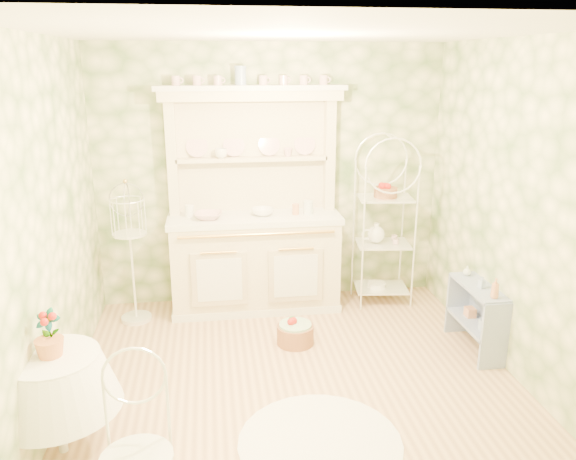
{
  "coord_description": "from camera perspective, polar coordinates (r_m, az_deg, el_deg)",
  "views": [
    {
      "loc": [
        -0.63,
        -3.97,
        2.51
      ],
      "look_at": [
        0.0,
        0.5,
        1.15
      ],
      "focal_mm": 35.0,
      "sensor_mm": 36.0,
      "label": 1
    }
  ],
  "objects": [
    {
      "name": "floor",
      "position": [
        4.74,
        0.88,
        -15.22
      ],
      "size": [
        3.6,
        3.6,
        0.0
      ],
      "primitive_type": "plane",
      "color": "tan",
      "rests_on": "ground"
    },
    {
      "name": "ceiling",
      "position": [
        4.03,
        1.06,
        19.47
      ],
      "size": [
        3.6,
        3.6,
        0.0
      ],
      "primitive_type": "plane",
      "color": "white",
      "rests_on": "floor"
    },
    {
      "name": "wall_left",
      "position": [
        4.3,
        -23.48,
        -0.31
      ],
      "size": [
        3.6,
        3.6,
        0.0
      ],
      "primitive_type": "plane",
      "color": "#F6ECBD",
      "rests_on": "floor"
    },
    {
      "name": "wall_right",
      "position": [
        4.8,
        22.71,
        1.45
      ],
      "size": [
        3.6,
        3.6,
        0.0
      ],
      "primitive_type": "plane",
      "color": "#F6ECBD",
      "rests_on": "floor"
    },
    {
      "name": "wall_back",
      "position": [
        5.92,
        -1.77,
        5.44
      ],
      "size": [
        3.6,
        3.6,
        0.0
      ],
      "primitive_type": "plane",
      "color": "#F6ECBD",
      "rests_on": "floor"
    },
    {
      "name": "wall_front",
      "position": [
        2.54,
        7.42,
        -10.51
      ],
      "size": [
        3.6,
        3.6,
        0.0
      ],
      "primitive_type": "plane",
      "color": "#F6ECBD",
      "rests_on": "floor"
    },
    {
      "name": "kitchen_dresser",
      "position": [
        5.67,
        -3.45,
        2.8
      ],
      "size": [
        1.87,
        0.61,
        2.29
      ],
      "primitive_type": "cube",
      "color": "beige",
      "rests_on": "floor"
    },
    {
      "name": "bakers_rack",
      "position": [
        5.99,
        9.72,
        0.59
      ],
      "size": [
        0.58,
        0.45,
        1.74
      ],
      "primitive_type": "cube",
      "rotation": [
        0.0,
        0.0,
        -0.12
      ],
      "color": "white",
      "rests_on": "floor"
    },
    {
      "name": "side_shelf",
      "position": [
        5.36,
        18.56,
        -8.51
      ],
      "size": [
        0.32,
        0.72,
        0.6
      ],
      "primitive_type": "cube",
      "rotation": [
        0.0,
        0.0,
        0.09
      ],
      "color": "#8999C0",
      "rests_on": "floor"
    },
    {
      "name": "round_table",
      "position": [
        4.12,
        -22.37,
        -15.97
      ],
      "size": [
        0.79,
        0.79,
        0.73
      ],
      "primitive_type": "cylinder",
      "rotation": [
        0.0,
        0.0,
        -0.19
      ],
      "color": "white",
      "rests_on": "floor"
    },
    {
      "name": "birdcage_stand",
      "position": [
        5.69,
        -15.66,
        -2.05
      ],
      "size": [
        0.38,
        0.38,
        1.47
      ],
      "primitive_type": "cube",
      "rotation": [
        0.0,
        0.0,
        0.1
      ],
      "color": "white",
      "rests_on": "floor"
    },
    {
      "name": "floor_basket",
      "position": [
        5.26,
        0.74,
        -10.25
      ],
      "size": [
        0.46,
        0.46,
        0.25
      ],
      "primitive_type": "cylinder",
      "rotation": [
        0.0,
        0.0,
        -0.24
      ],
      "color": "#9B6442",
      "rests_on": "floor"
    },
    {
      "name": "lace_rug",
      "position": [
        4.12,
        3.28,
        -20.69
      ],
      "size": [
        1.41,
        1.41,
        0.01
      ],
      "primitive_type": "cylinder",
      "rotation": [
        0.0,
        0.0,
        0.28
      ],
      "color": "white",
      "rests_on": "floor"
    },
    {
      "name": "bowl_floral",
      "position": [
        5.63,
        -8.08,
        1.2
      ],
      "size": [
        0.31,
        0.31,
        0.07
      ],
      "primitive_type": "imported",
      "rotation": [
        0.0,
        0.0,
        -0.16
      ],
      "color": "white",
      "rests_on": "kitchen_dresser"
    },
    {
      "name": "bowl_white",
      "position": [
        5.71,
        -2.59,
        1.59
      ],
      "size": [
        0.29,
        0.29,
        0.07
      ],
      "primitive_type": "imported",
      "rotation": [
        0.0,
        0.0,
        -0.36
      ],
      "color": "white",
      "rests_on": "kitchen_dresser"
    },
    {
      "name": "cup_left",
      "position": [
        5.7,
        -6.83,
        7.56
      ],
      "size": [
        0.16,
        0.16,
        0.1
      ],
      "primitive_type": "imported",
      "rotation": [
        0.0,
        0.0,
        -0.38
      ],
      "color": "white",
      "rests_on": "kitchen_dresser"
    },
    {
      "name": "cup_right",
      "position": [
        5.78,
        -0.01,
        7.79
      ],
      "size": [
        0.11,
        0.11,
        0.09
      ],
      "primitive_type": "imported",
      "rotation": [
        0.0,
        0.0,
        -0.18
      ],
      "color": "white",
      "rests_on": "kitchen_dresser"
    },
    {
      "name": "potted_geranium",
      "position": [
        3.92,
        -23.05,
        -9.72
      ],
      "size": [
        0.18,
        0.14,
        0.3
      ],
      "primitive_type": "imported",
      "rotation": [
        0.0,
        0.0,
        -0.22
      ],
      "color": "#3F7238",
      "rests_on": "round_table"
    },
    {
      "name": "bottle_amber",
      "position": [
        5.0,
        20.28,
        -5.78
      ],
      "size": [
        0.08,
        0.08,
        0.17
      ],
      "primitive_type": "imported",
      "rotation": [
        0.0,
        0.0,
        -0.16
      ],
      "color": "tan",
      "rests_on": "side_shelf"
    },
    {
      "name": "bottle_blue",
      "position": [
        5.18,
        19.07,
        -5.19
      ],
      "size": [
        0.06,
        0.06,
        0.11
      ],
      "primitive_type": "imported",
      "rotation": [
        0.0,
        0.0,
        0.31
      ],
      "color": "#91A7CB",
      "rests_on": "side_shelf"
    },
    {
      "name": "bottle_glass",
      "position": [
        5.44,
        17.71,
        -4.1
      ],
      "size": [
        0.08,
        0.08,
        0.1
      ],
      "primitive_type": "imported",
      "rotation": [
        0.0,
        0.0,
        -0.06
      ],
      "color": "silver",
      "rests_on": "side_shelf"
    }
  ]
}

